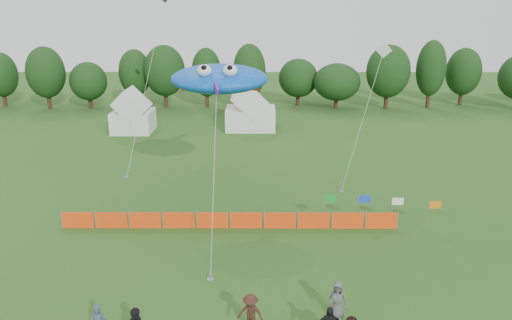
{
  "coord_description": "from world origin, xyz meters",
  "views": [
    {
      "loc": [
        0.11,
        -18.07,
        12.77
      ],
      "look_at": [
        0.0,
        6.0,
        5.2
      ],
      "focal_mm": 35.0,
      "sensor_mm": 36.0,
      "label": 1
    }
  ],
  "objects_px": {
    "barrier_fence": "(229,220)",
    "spectator_c": "(251,314)",
    "spectator_e": "(337,300)",
    "tent_right": "(251,112)",
    "tent_left": "(133,114)",
    "stingray_kite": "(220,78)"
  },
  "relations": [
    {
      "from": "tent_left",
      "to": "spectator_c",
      "type": "bearing_deg",
      "value": -69.16
    },
    {
      "from": "tent_left",
      "to": "spectator_e",
      "type": "relative_size",
      "value": 2.44
    },
    {
      "from": "spectator_e",
      "to": "stingray_kite",
      "type": "xyz_separation_m",
      "value": [
        -5.66,
        12.18,
        7.6
      ]
    },
    {
      "from": "spectator_e",
      "to": "tent_right",
      "type": "bearing_deg",
      "value": 107.09
    },
    {
      "from": "tent_right",
      "to": "stingray_kite",
      "type": "xyz_separation_m",
      "value": [
        -1.51,
        -21.23,
        6.56
      ]
    },
    {
      "from": "tent_right",
      "to": "stingray_kite",
      "type": "relative_size",
      "value": 0.31
    },
    {
      "from": "tent_left",
      "to": "spectator_e",
      "type": "height_order",
      "value": "tent_left"
    },
    {
      "from": "tent_right",
      "to": "spectator_e",
      "type": "height_order",
      "value": "tent_right"
    },
    {
      "from": "barrier_fence",
      "to": "spectator_e",
      "type": "distance_m",
      "value": 10.14
    },
    {
      "from": "barrier_fence",
      "to": "spectator_e",
      "type": "height_order",
      "value": "spectator_e"
    },
    {
      "from": "barrier_fence",
      "to": "stingray_kite",
      "type": "xyz_separation_m",
      "value": [
        -0.62,
        3.39,
        7.93
      ]
    },
    {
      "from": "tent_right",
      "to": "spectator_c",
      "type": "height_order",
      "value": "tent_right"
    },
    {
      "from": "spectator_e",
      "to": "stingray_kite",
      "type": "relative_size",
      "value": 0.1
    },
    {
      "from": "tent_right",
      "to": "barrier_fence",
      "type": "xyz_separation_m",
      "value": [
        -0.89,
        -24.62,
        -1.37
      ]
    },
    {
      "from": "tent_right",
      "to": "spectator_c",
      "type": "bearing_deg",
      "value": -89.15
    },
    {
      "from": "barrier_fence",
      "to": "spectator_c",
      "type": "distance_m",
      "value": 9.98
    },
    {
      "from": "barrier_fence",
      "to": "tent_right",
      "type": "bearing_deg",
      "value": 87.92
    },
    {
      "from": "tent_left",
      "to": "tent_right",
      "type": "distance_m",
      "value": 12.22
    },
    {
      "from": "tent_left",
      "to": "tent_right",
      "type": "height_order",
      "value": "tent_right"
    },
    {
      "from": "tent_right",
      "to": "spectator_c",
      "type": "distance_m",
      "value": 34.51
    },
    {
      "from": "tent_right",
      "to": "stingray_kite",
      "type": "distance_m",
      "value": 22.28
    },
    {
      "from": "tent_right",
      "to": "spectator_e",
      "type": "bearing_deg",
      "value": -82.92
    }
  ]
}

